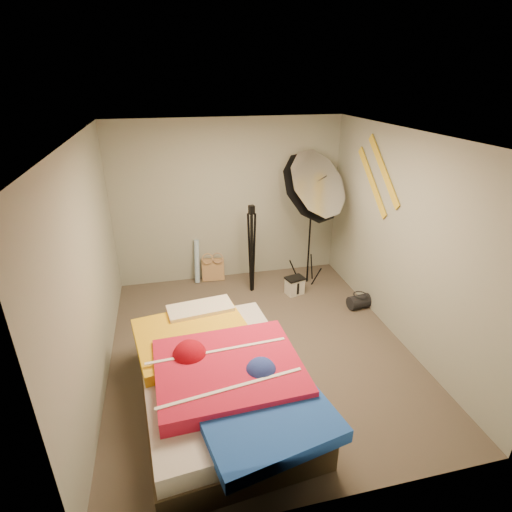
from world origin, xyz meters
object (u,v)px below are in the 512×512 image
object	(u,v)px
wrapping_roll	(197,262)
bed	(221,379)
duffel_bag	(359,302)
camera_tripod	(252,244)
photo_umbrella	(311,188)
camera_case	(295,286)
tote_bag	(213,269)

from	to	relation	value
wrapping_roll	bed	xyz separation A→B (m)	(-0.03, -2.70, -0.03)
wrapping_roll	duffel_bag	distance (m)	2.55
camera_tripod	duffel_bag	bearing A→B (deg)	-31.40
wrapping_roll	duffel_bag	xyz separation A→B (m)	(2.16, -1.33, -0.25)
photo_umbrella	camera_tripod	distance (m)	1.17
photo_umbrella	camera_tripod	world-z (taller)	photo_umbrella
bed	photo_umbrella	world-z (taller)	photo_umbrella
camera_case	photo_umbrella	size ratio (longest dim) A/B	0.11
duffel_bag	camera_tripod	world-z (taller)	camera_tripod
wrapping_roll	camera_tripod	world-z (taller)	camera_tripod
wrapping_roll	duffel_bag	size ratio (longest dim) A/B	2.17
photo_umbrella	bed	bearing A→B (deg)	-128.12
tote_bag	wrapping_roll	size ratio (longest dim) A/B	0.51
camera_case	bed	bearing A→B (deg)	-140.66
photo_umbrella	camera_tripod	bearing A→B (deg)	171.46
tote_bag	wrapping_roll	distance (m)	0.30
tote_bag	wrapping_roll	xyz separation A→B (m)	(-0.25, 0.00, 0.17)
wrapping_roll	camera_case	distance (m)	1.59
photo_umbrella	wrapping_roll	bearing A→B (deg)	159.03
tote_bag	photo_umbrella	xyz separation A→B (m)	(1.36, -0.62, 1.42)
wrapping_roll	camera_case	xyz separation A→B (m)	(1.39, -0.74, -0.22)
wrapping_roll	camera_case	size ratio (longest dim) A/B	2.75
tote_bag	photo_umbrella	size ratio (longest dim) A/B	0.16
duffel_bag	photo_umbrella	bearing A→B (deg)	119.50
tote_bag	bed	bearing A→B (deg)	-90.33
photo_umbrella	duffel_bag	bearing A→B (deg)	-52.61
tote_bag	duffel_bag	distance (m)	2.33
camera_tripod	bed	bearing A→B (deg)	-110.05
wrapping_roll	bed	bearing A→B (deg)	-90.54
wrapping_roll	duffel_bag	world-z (taller)	wrapping_roll
duffel_bag	photo_umbrella	xyz separation A→B (m)	(-0.55, 0.72, 1.50)
duffel_bag	camera_tripod	distance (m)	1.75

